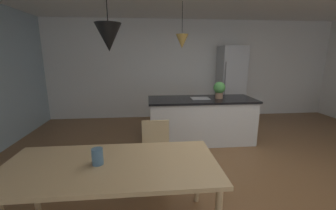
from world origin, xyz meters
The scene contains 10 objects.
ground_plane centered at (0.00, 0.00, -0.02)m, with size 10.00×8.40×0.04m, color brown.
wall_back_kitchen centered at (0.00, 3.26, 1.35)m, with size 10.00×0.12×2.70m, color white.
dining_table centered at (-1.66, -0.98, 0.69)m, with size 2.02×0.93×0.75m.
chair_far_right centered at (-1.20, -0.14, 0.47)m, with size 0.40×0.40×0.87m.
kitchen_island centered at (-0.23, 1.29, 0.46)m, with size 2.13×0.84×0.91m.
refrigerator centered at (0.98, 2.86, 1.00)m, with size 0.65×0.67×1.99m.
pendant_over_table centered at (-1.62, -0.94, 1.90)m, with size 0.22×0.22×0.92m.
pendant_over_island_main centered at (-0.64, 1.29, 2.01)m, with size 0.24×0.24×0.82m.
potted_plant_on_island centered at (0.13, 1.29, 1.09)m, with size 0.24×0.24×0.33m.
vase_on_dining_table centered at (-1.78, -0.97, 0.83)m, with size 0.10×0.10×0.15m.
Camera 1 is at (-1.30, -2.87, 1.75)m, focal length 23.05 mm.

